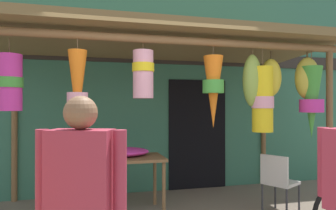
% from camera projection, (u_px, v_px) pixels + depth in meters
% --- Properties ---
extents(shop_facade, '(9.86, 0.29, 3.87)m').
position_uv_depth(shop_facade, '(134.00, 83.00, 5.61)').
color(shop_facade, '#387056').
rests_on(shop_facade, ground_plane).
extents(market_stall_canopy, '(4.96, 2.22, 2.57)m').
position_uv_depth(market_stall_canopy, '(178.00, 59.00, 4.53)').
color(market_stall_canopy, brown).
rests_on(market_stall_canopy, ground_plane).
extents(display_table, '(1.15, 0.69, 0.80)m').
position_uv_depth(display_table, '(123.00, 164.00, 4.40)').
color(display_table, brown).
rests_on(display_table, ground_plane).
extents(flower_heap_on_table, '(0.74, 0.52, 0.12)m').
position_uv_depth(flower_heap_on_table, '(124.00, 152.00, 4.48)').
color(flower_heap_on_table, '#D13399').
rests_on(flower_heap_on_table, display_table).
extents(folding_chair, '(0.54, 0.54, 0.84)m').
position_uv_depth(folding_chair, '(278.00, 179.00, 4.34)').
color(folding_chair, beige).
rests_on(folding_chair, ground_plane).
extents(passerby_at_right, '(0.56, 0.34, 1.58)m').
position_uv_depth(passerby_at_right, '(81.00, 199.00, 1.98)').
color(passerby_at_right, '#B23347').
rests_on(passerby_at_right, ground_plane).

